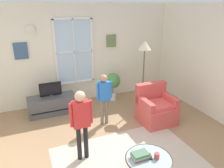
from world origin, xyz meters
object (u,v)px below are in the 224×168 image
object	(u,v)px
remote_near_books	(150,156)
floor_lamp	(145,52)
television	(50,89)
person_red_shirt	(81,118)
tv_stand	(52,105)
book_stack	(140,155)
coffee_table	(149,160)
person_blue_shirt	(104,94)
cup	(157,156)
remote_near_cup	(148,156)
armchair	(156,108)
potted_plant_by_window	(113,82)

from	to	relation	value
remote_near_books	floor_lamp	world-z (taller)	floor_lamp
television	person_red_shirt	size ratio (longest dim) A/B	0.40
tv_stand	book_stack	world-z (taller)	book_stack
coffee_table	remote_near_books	xyz separation A→B (m)	(0.03, 0.02, 0.04)
book_stack	person_blue_shirt	size ratio (longest dim) A/B	0.21
remote_near_books	person_blue_shirt	size ratio (longest dim) A/B	0.12
tv_stand	cup	world-z (taller)	cup
television	remote_near_books	size ratio (longest dim) A/B	3.73
remote_near_books	remote_near_cup	world-z (taller)	same
television	person_red_shirt	xyz separation A→B (m)	(0.26, -1.93, 0.16)
coffee_table	armchair	bearing A→B (deg)	53.31
tv_stand	remote_near_books	size ratio (longest dim) A/B	8.16
remote_near_books	potted_plant_by_window	world-z (taller)	potted_plant_by_window
person_red_shirt	floor_lamp	xyz separation A→B (m)	(2.01, 1.41, 0.66)
coffee_table	floor_lamp	world-z (taller)	floor_lamp
person_blue_shirt	person_red_shirt	size ratio (longest dim) A/B	0.91
armchair	floor_lamp	distance (m)	1.40
remote_near_cup	person_red_shirt	distance (m)	1.22
remote_near_cup	person_blue_shirt	world-z (taller)	person_blue_shirt
coffee_table	remote_near_cup	xyz separation A→B (m)	(0.01, 0.05, 0.04)
remote_near_cup	coffee_table	bearing A→B (deg)	-99.02
armchair	potted_plant_by_window	xyz separation A→B (m)	(-0.46, 1.49, 0.20)
cup	potted_plant_by_window	bearing A→B (deg)	79.27
tv_stand	remote_near_books	bearing A→B (deg)	-69.32
book_stack	potted_plant_by_window	bearing A→B (deg)	74.80
armchair	potted_plant_by_window	bearing A→B (deg)	106.98
coffee_table	person_red_shirt	size ratio (longest dim) A/B	0.55
book_stack	remote_near_books	distance (m)	0.16
coffee_table	tv_stand	bearing A→B (deg)	109.94
remote_near_books	floor_lamp	size ratio (longest dim) A/B	0.08
tv_stand	armchair	xyz separation A→B (m)	(2.17, -1.31, 0.10)
armchair	remote_near_books	size ratio (longest dim) A/B	6.21
remote_near_cup	floor_lamp	distance (m)	2.78
television	remote_near_books	distance (m)	3.02
person_red_shirt	cup	bearing A→B (deg)	-47.49
cup	floor_lamp	xyz separation A→B (m)	(1.13, 2.37, 0.99)
coffee_table	potted_plant_by_window	distance (m)	3.10
tv_stand	cup	bearing A→B (deg)	-68.58
armchair	coffee_table	distance (m)	1.91
remote_near_cup	person_blue_shirt	bearing A→B (deg)	90.45
armchair	tv_stand	bearing A→B (deg)	148.89
tv_stand	remote_near_cup	size ratio (longest dim) A/B	8.16
television	person_blue_shirt	distance (m)	1.42
tv_stand	armchair	size ratio (longest dim) A/B	1.31
person_red_shirt	tv_stand	bearing A→B (deg)	97.54
coffee_table	person_blue_shirt	xyz separation A→B (m)	(-0.01, 1.87, 0.34)
armchair	remote_near_cup	xyz separation A→B (m)	(-1.13, -1.49, 0.12)
television	person_red_shirt	world-z (taller)	person_red_shirt
remote_near_books	television	bearing A→B (deg)	110.70
television	book_stack	xyz separation A→B (m)	(0.91, -2.79, -0.16)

